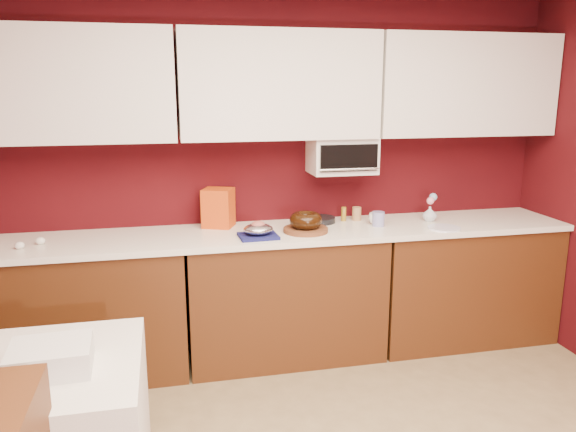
% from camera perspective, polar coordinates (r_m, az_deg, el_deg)
% --- Properties ---
extents(wall_back, '(4.00, 0.02, 2.50)m').
position_cam_1_polar(wall_back, '(4.00, -1.36, 4.50)').
color(wall_back, '#3E080C').
rests_on(wall_back, floor).
extents(base_cabinet_left, '(1.31, 0.58, 0.86)m').
position_cam_1_polar(base_cabinet_left, '(3.88, -20.30, -9.18)').
color(base_cabinet_left, '#4B260F').
rests_on(base_cabinet_left, floor).
extents(base_cabinet_center, '(1.31, 0.58, 0.86)m').
position_cam_1_polar(base_cabinet_center, '(3.91, -0.41, -8.13)').
color(base_cabinet_center, '#4B260F').
rests_on(base_cabinet_center, floor).
extents(base_cabinet_right, '(1.31, 0.58, 0.86)m').
position_cam_1_polar(base_cabinet_right, '(4.38, 17.04, -6.41)').
color(base_cabinet_right, '#4B260F').
rests_on(base_cabinet_right, floor).
extents(countertop, '(4.00, 0.62, 0.04)m').
position_cam_1_polar(countertop, '(3.78, -0.42, -1.74)').
color(countertop, white).
rests_on(countertop, base_cabinet_center).
extents(upper_cabinet_left, '(1.31, 0.33, 0.70)m').
position_cam_1_polar(upper_cabinet_left, '(3.76, -21.74, 12.25)').
color(upper_cabinet_left, white).
rests_on(upper_cabinet_left, wall_back).
extents(upper_cabinet_center, '(1.31, 0.33, 0.70)m').
position_cam_1_polar(upper_cabinet_center, '(3.79, -0.91, 13.14)').
color(upper_cabinet_center, white).
rests_on(upper_cabinet_center, wall_back).
extents(upper_cabinet_right, '(1.31, 0.33, 0.70)m').
position_cam_1_polar(upper_cabinet_right, '(4.27, 17.35, 12.55)').
color(upper_cabinet_right, white).
rests_on(upper_cabinet_right, wall_back).
extents(toaster_oven, '(0.45, 0.30, 0.25)m').
position_cam_1_polar(toaster_oven, '(3.96, 5.48, 6.18)').
color(toaster_oven, white).
rests_on(toaster_oven, upper_cabinet_center).
extents(toaster_oven_door, '(0.40, 0.02, 0.18)m').
position_cam_1_polar(toaster_oven_door, '(3.81, 6.23, 5.89)').
color(toaster_oven_door, black).
rests_on(toaster_oven_door, toaster_oven).
extents(toaster_oven_handle, '(0.42, 0.02, 0.02)m').
position_cam_1_polar(toaster_oven_handle, '(3.80, 6.27, 4.74)').
color(toaster_oven_handle, silver).
rests_on(toaster_oven_handle, toaster_oven).
extents(cake_base, '(0.35, 0.35, 0.03)m').
position_cam_1_polar(cake_base, '(3.73, 1.81, -1.41)').
color(cake_base, brown).
rests_on(cake_base, countertop).
extents(bundt_cake, '(0.28, 0.28, 0.09)m').
position_cam_1_polar(bundt_cake, '(3.71, 1.82, -0.42)').
color(bundt_cake, black).
rests_on(bundt_cake, cake_base).
extents(navy_towel, '(0.25, 0.22, 0.02)m').
position_cam_1_polar(navy_towel, '(3.59, -3.04, -2.05)').
color(navy_towel, '#161854').
rests_on(navy_towel, countertop).
extents(foil_ham_nest, '(0.23, 0.21, 0.07)m').
position_cam_1_polar(foil_ham_nest, '(3.58, -3.05, -1.34)').
color(foil_ham_nest, silver).
rests_on(foil_ham_nest, navy_towel).
extents(roasted_ham, '(0.11, 0.10, 0.06)m').
position_cam_1_polar(roasted_ham, '(3.57, -3.06, -0.95)').
color(roasted_ham, '#B25C51').
rests_on(roasted_ham, foil_ham_nest).
extents(pandoro_box, '(0.25, 0.24, 0.26)m').
position_cam_1_polar(pandoro_box, '(3.87, -7.09, 0.83)').
color(pandoro_box, '#B4230C').
rests_on(pandoro_box, countertop).
extents(dark_pan, '(0.25, 0.25, 0.04)m').
position_cam_1_polar(dark_pan, '(3.99, 3.27, -0.38)').
color(dark_pan, black).
rests_on(dark_pan, countertop).
extents(coffee_mug, '(0.13, 0.13, 0.10)m').
position_cam_1_polar(coffee_mug, '(3.96, 8.95, -0.15)').
color(coffee_mug, white).
rests_on(coffee_mug, countertop).
extents(blue_jar, '(0.09, 0.09, 0.10)m').
position_cam_1_polar(blue_jar, '(3.93, 9.16, -0.29)').
color(blue_jar, '#1B2095').
rests_on(blue_jar, countertop).
extents(flower_vase, '(0.09, 0.09, 0.12)m').
position_cam_1_polar(flower_vase, '(4.14, 14.21, 0.33)').
color(flower_vase, silver).
rests_on(flower_vase, countertop).
extents(flower_pink, '(0.05, 0.05, 0.05)m').
position_cam_1_polar(flower_pink, '(4.13, 14.27, 1.51)').
color(flower_pink, pink).
rests_on(flower_pink, flower_vase).
extents(flower_blue, '(0.06, 0.06, 0.06)m').
position_cam_1_polar(flower_blue, '(4.15, 14.54, 1.88)').
color(flower_blue, '#81AACF').
rests_on(flower_blue, flower_vase).
extents(china_plate, '(0.25, 0.25, 0.01)m').
position_cam_1_polar(china_plate, '(3.95, 15.58, -1.18)').
color(china_plate, white).
rests_on(china_plate, countertop).
extents(amber_bottle, '(0.04, 0.04, 0.10)m').
position_cam_1_polar(amber_bottle, '(4.03, 5.67, 0.20)').
color(amber_bottle, olive).
rests_on(amber_bottle, countertop).
extents(paper_cup, '(0.08, 0.08, 0.10)m').
position_cam_1_polar(paper_cup, '(4.07, 6.99, 0.23)').
color(paper_cup, '#9B7246').
rests_on(paper_cup, countertop).
extents(egg_left, '(0.07, 0.06, 0.04)m').
position_cam_1_polar(egg_left, '(3.69, -25.62, -2.71)').
color(egg_left, silver).
rests_on(egg_left, countertop).
extents(egg_right, '(0.06, 0.05, 0.05)m').
position_cam_1_polar(egg_right, '(3.74, -23.86, -2.33)').
color(egg_right, white).
rests_on(egg_right, countertop).
extents(newspaper_stack, '(0.32, 0.27, 0.11)m').
position_cam_1_polar(newspaper_stack, '(2.45, -22.96, -13.15)').
color(newspaper_stack, silver).
rests_on(newspaper_stack, dining_table).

